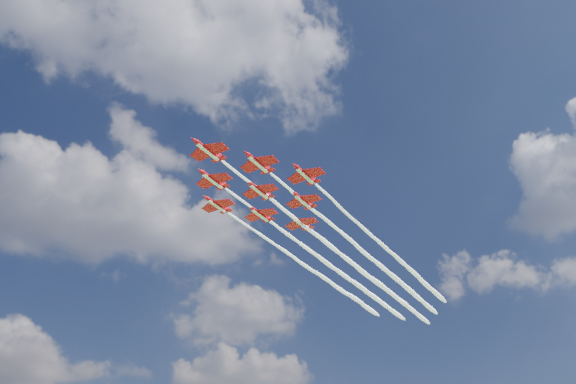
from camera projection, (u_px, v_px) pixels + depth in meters
name	position (u px, v px, depth m)	size (l,w,h in m)	color
jet_lead	(320.00, 238.00, 159.11)	(76.90, 75.69, 2.58)	#B70A13
jet_row2_port	(356.00, 245.00, 163.21)	(76.90, 75.69, 2.58)	#B70A13
jet_row2_starb	(317.00, 256.00, 169.19)	(76.90, 75.69, 2.58)	#B70A13
jet_row3_port	(391.00, 252.00, 167.30)	(76.90, 75.69, 2.58)	#B70A13
jet_row3_centre	(351.00, 262.00, 173.28)	(76.90, 75.69, 2.58)	#B70A13
jet_row3_starb	(314.00, 271.00, 179.27)	(76.90, 75.69, 2.58)	#B70A13
jet_row4_port	(384.00, 269.00, 177.38)	(76.90, 75.69, 2.58)	#B70A13
jet_row4_starb	(347.00, 277.00, 183.36)	(76.90, 75.69, 2.58)	#B70A13
jet_tail	(378.00, 283.00, 187.46)	(76.90, 75.69, 2.58)	#B70A13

